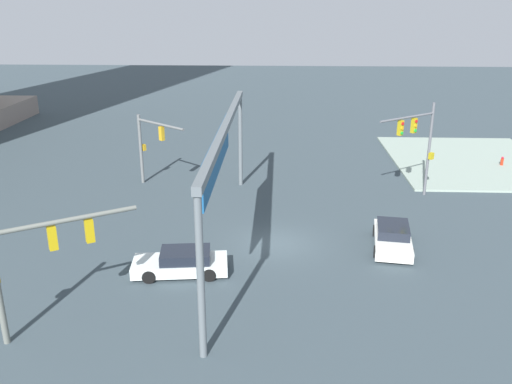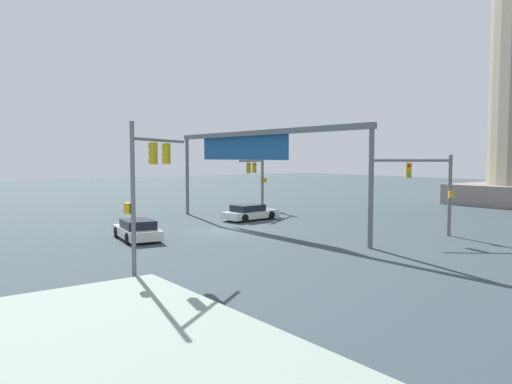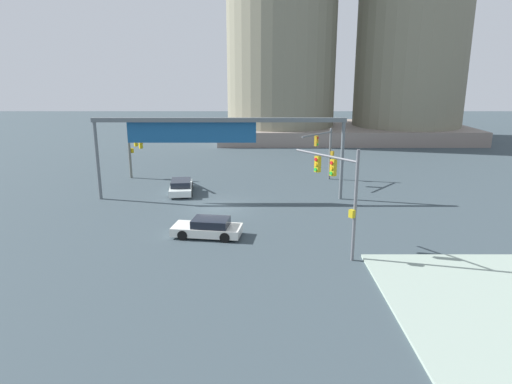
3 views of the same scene
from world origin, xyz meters
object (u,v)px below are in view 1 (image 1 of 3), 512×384
(traffic_signal_opposite_side, at_px, (418,137))
(traffic_signal_cross_street, at_px, (149,140))
(sedan_car_waiting_far, at_px, (393,237))
(fire_hydrant_on_curb, at_px, (502,161))
(traffic_signal_near_corner, at_px, (34,254))
(sedan_car_approaching, at_px, (182,262))

(traffic_signal_opposite_side, height_order, traffic_signal_cross_street, traffic_signal_opposite_side)
(traffic_signal_cross_street, relative_size, sedan_car_waiting_far, 1.09)
(sedan_car_waiting_far, relative_size, fire_hydrant_on_curb, 6.50)
(sedan_car_waiting_far, bearing_deg, traffic_signal_cross_street, -113.92)
(traffic_signal_near_corner, xyz_separation_m, sedan_car_approaching, (5.15, -4.62, -2.88))
(traffic_signal_near_corner, height_order, traffic_signal_opposite_side, traffic_signal_opposite_side)
(fire_hydrant_on_curb, bearing_deg, sedan_car_approaching, 130.04)
(traffic_signal_cross_street, height_order, sedan_car_approaching, traffic_signal_cross_street)
(traffic_signal_opposite_side, xyz_separation_m, sedan_car_approaching, (-11.20, 13.63, -3.65))
(traffic_signal_near_corner, relative_size, fire_hydrant_on_curb, 7.36)
(traffic_signal_cross_street, bearing_deg, traffic_signal_opposite_side, 34.35)
(sedan_car_approaching, bearing_deg, sedan_car_waiting_far, -168.64)
(traffic_signal_near_corner, distance_m, traffic_signal_opposite_side, 24.52)
(traffic_signal_opposite_side, bearing_deg, traffic_signal_near_corner, 5.23)
(sedan_car_approaching, xyz_separation_m, sedan_car_waiting_far, (3.45, -10.79, -0.00))
(traffic_signal_near_corner, bearing_deg, traffic_signal_opposite_side, 9.38)
(traffic_signal_near_corner, bearing_deg, fire_hydrant_on_curb, 9.11)
(sedan_car_waiting_far, bearing_deg, traffic_signal_opposite_side, 168.18)
(traffic_signal_near_corner, bearing_deg, sedan_car_waiting_far, -3.30)
(traffic_signal_opposite_side, height_order, sedan_car_waiting_far, traffic_signal_opposite_side)
(traffic_signal_near_corner, relative_size, traffic_signal_opposite_side, 0.83)
(fire_hydrant_on_curb, bearing_deg, traffic_signal_opposite_side, 131.01)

